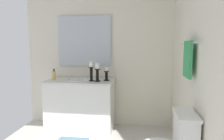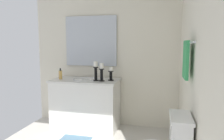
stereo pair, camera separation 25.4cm
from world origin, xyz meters
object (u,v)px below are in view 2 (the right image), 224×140
object	(u,v)px
sink_basin	(86,82)
towel_bar	(189,43)
soap_bottle	(60,75)
candle_holder_short	(102,72)
candle_holder_mid	(96,71)
mirror	(91,41)
towel_near_vanity	(186,60)
vanity_cabinet	(86,104)
candle_holder_tall	(111,73)

from	to	relation	value
sink_basin	towel_bar	distance (m)	1.84
sink_basin	soap_bottle	bearing A→B (deg)	-82.68
sink_basin	soap_bottle	world-z (taller)	soap_bottle
candle_holder_short	soap_bottle	distance (m)	0.71
candle_holder_mid	mirror	bearing A→B (deg)	-150.72
towel_bar	towel_near_vanity	size ratio (longest dim) A/B	2.08
vanity_cabinet	mirror	distance (m)	1.07
vanity_cabinet	towel_bar	world-z (taller)	towel_bar
vanity_cabinet	candle_holder_tall	bearing A→B (deg)	90.65
candle_holder_tall	candle_holder_short	xyz separation A→B (m)	(0.08, -0.13, 0.03)
vanity_cabinet	candle_holder_mid	world-z (taller)	candle_holder_mid
candle_holder_mid	soap_bottle	world-z (taller)	candle_holder_mid
candle_holder_short	candle_holder_mid	xyz separation A→B (m)	(-0.01, -0.10, 0.01)
vanity_cabinet	candle_holder_tall	size ratio (longest dim) A/B	4.97
soap_bottle	towel_near_vanity	bearing A→B (deg)	63.33
towel_bar	sink_basin	bearing A→B (deg)	-124.15
mirror	towel_bar	world-z (taller)	mirror
candle_holder_short	towel_near_vanity	size ratio (longest dim) A/B	0.74
candle_holder_short	candle_holder_mid	distance (m)	0.10
vanity_cabinet	candle_holder_tall	world-z (taller)	candle_holder_tall
sink_basin	candle_holder_short	xyz separation A→B (m)	(0.08, 0.29, 0.19)
candle_holder_tall	towel_near_vanity	xyz separation A→B (m)	(0.98, 1.00, 0.30)
soap_bottle	towel_near_vanity	distance (m)	2.08
candle_holder_short	mirror	bearing A→B (deg)	-140.65
soap_bottle	candle_holder_tall	bearing A→B (deg)	93.98
candle_holder_short	towel_bar	bearing A→B (deg)	51.93
candle_holder_short	towel_bar	size ratio (longest dim) A/B	0.36
candle_holder_mid	candle_holder_tall	bearing A→B (deg)	108.36
candle_holder_mid	towel_bar	size ratio (longest dim) A/B	0.39
towel_near_vanity	candle_holder_short	bearing A→B (deg)	-128.51
candle_holder_short	towel_near_vanity	bearing A→B (deg)	51.49
vanity_cabinet	candle_holder_short	distance (m)	0.64
towel_bar	towel_near_vanity	xyz separation A→B (m)	(0.00, -0.02, -0.17)
vanity_cabinet	soap_bottle	world-z (taller)	soap_bottle
towel_near_vanity	candle_holder_tall	bearing A→B (deg)	-134.45
vanity_cabinet	sink_basin	world-z (taller)	sink_basin
mirror	towel_bar	size ratio (longest dim) A/B	1.16
mirror	candle_holder_short	xyz separation A→B (m)	(0.36, 0.29, -0.48)
candle_holder_tall	soap_bottle	distance (m)	0.84
mirror	towel_near_vanity	world-z (taller)	mirror
sink_basin	soap_bottle	size ratio (longest dim) A/B	2.23
vanity_cabinet	candle_holder_short	xyz separation A→B (m)	(0.08, 0.29, 0.56)
candle_holder_short	candle_holder_mid	bearing A→B (deg)	-95.48
mirror	candle_holder_short	size ratio (longest dim) A/B	3.26
candle_holder_mid	soap_bottle	bearing A→B (deg)	-91.56
candle_holder_mid	soap_bottle	xyz separation A→B (m)	(-0.02, -0.61, -0.09)
candle_holder_tall	towel_bar	world-z (taller)	towel_bar
mirror	towel_bar	xyz separation A→B (m)	(1.25, 1.44, -0.05)
candle_holder_tall	soap_bottle	size ratio (longest dim) A/B	1.21
mirror	towel_bar	bearing A→B (deg)	48.89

